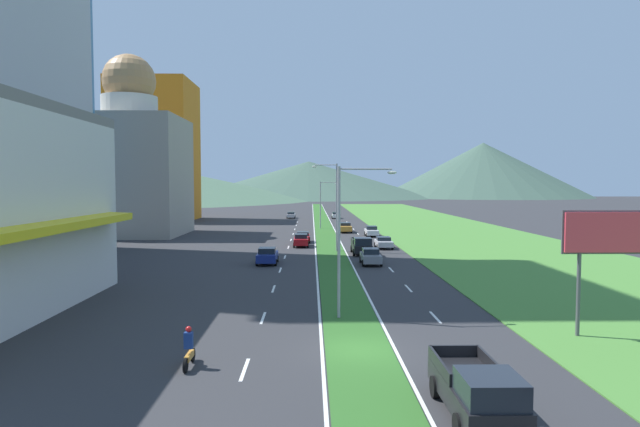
% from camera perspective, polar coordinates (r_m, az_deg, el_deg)
% --- Properties ---
extents(ground_plane, '(600.00, 600.00, 0.00)m').
position_cam_1_polar(ground_plane, '(26.25, 4.16, -14.37)').
color(ground_plane, '#2D2D30').
extents(grass_median, '(3.20, 240.00, 0.06)m').
position_cam_1_polar(grass_median, '(85.32, 0.58, -2.10)').
color(grass_median, '#2D6023').
rests_on(grass_median, ground_plane).
extents(grass_verge_right, '(24.00, 240.00, 0.06)m').
position_cam_1_polar(grass_verge_right, '(88.30, 14.07, -2.02)').
color(grass_verge_right, '#477F33').
rests_on(grass_verge_right, ground_plane).
extents(lane_dash_left_2, '(0.16, 2.80, 0.01)m').
position_cam_1_polar(lane_dash_left_2, '(23.98, -8.02, -16.10)').
color(lane_dash_left_2, silver).
rests_on(lane_dash_left_2, ground_plane).
extents(lane_dash_left_3, '(0.16, 2.80, 0.01)m').
position_cam_1_polar(lane_dash_left_3, '(32.33, -6.07, -10.98)').
color(lane_dash_left_3, silver).
rests_on(lane_dash_left_3, ground_plane).
extents(lane_dash_left_4, '(0.16, 2.80, 0.01)m').
position_cam_1_polar(lane_dash_left_4, '(40.86, -4.97, -7.98)').
color(lane_dash_left_4, silver).
rests_on(lane_dash_left_4, ground_plane).
extents(lane_dash_left_5, '(0.16, 2.80, 0.01)m').
position_cam_1_polar(lane_dash_left_5, '(49.47, -4.25, -6.01)').
color(lane_dash_left_5, silver).
rests_on(lane_dash_left_5, ground_plane).
extents(lane_dash_left_6, '(0.16, 2.80, 0.01)m').
position_cam_1_polar(lane_dash_left_6, '(58.12, -3.75, -4.63)').
color(lane_dash_left_6, silver).
rests_on(lane_dash_left_6, ground_plane).
extents(lane_dash_left_7, '(0.16, 2.80, 0.01)m').
position_cam_1_polar(lane_dash_left_7, '(66.80, -3.38, -3.60)').
color(lane_dash_left_7, silver).
rests_on(lane_dash_left_7, ground_plane).
extents(lane_dash_left_8, '(0.16, 2.80, 0.01)m').
position_cam_1_polar(lane_dash_left_8, '(75.51, -3.10, -2.82)').
color(lane_dash_left_8, silver).
rests_on(lane_dash_left_8, ground_plane).
extents(lane_dash_left_9, '(0.16, 2.80, 0.01)m').
position_cam_1_polar(lane_dash_left_9, '(84.22, -2.88, -2.19)').
color(lane_dash_left_9, silver).
rests_on(lane_dash_left_9, ground_plane).
extents(lane_dash_left_10, '(0.16, 2.80, 0.01)m').
position_cam_1_polar(lane_dash_left_10, '(92.94, -2.69, -1.68)').
color(lane_dash_left_10, silver).
rests_on(lane_dash_left_10, ground_plane).
extents(lane_dash_left_11, '(0.16, 2.80, 0.01)m').
position_cam_1_polar(lane_dash_left_11, '(101.68, -2.54, -1.26)').
color(lane_dash_left_11, silver).
rests_on(lane_dash_left_11, ground_plane).
extents(lane_dash_left_12, '(0.16, 2.80, 0.01)m').
position_cam_1_polar(lane_dash_left_12, '(110.41, -2.42, -0.91)').
color(lane_dash_left_12, silver).
rests_on(lane_dash_left_12, ground_plane).
extents(lane_dash_right_2, '(0.16, 2.80, 0.01)m').
position_cam_1_polar(lane_dash_right_2, '(24.92, 16.90, -15.46)').
color(lane_dash_right_2, silver).
rests_on(lane_dash_right_2, ground_plane).
extents(lane_dash_right_3, '(0.16, 2.80, 0.01)m').
position_cam_1_polar(lane_dash_right_3, '(33.04, 12.16, -10.73)').
color(lane_dash_right_3, silver).
rests_on(lane_dash_right_3, ground_plane).
extents(lane_dash_right_4, '(0.16, 2.80, 0.01)m').
position_cam_1_polar(lane_dash_right_4, '(41.42, 9.39, -7.86)').
color(lane_dash_right_4, silver).
rests_on(lane_dash_right_4, ground_plane).
extents(lane_dash_right_5, '(0.16, 2.80, 0.01)m').
position_cam_1_polar(lane_dash_right_5, '(49.93, 7.58, -5.94)').
color(lane_dash_right_5, silver).
rests_on(lane_dash_right_5, ground_plane).
extents(lane_dash_right_6, '(0.16, 2.80, 0.01)m').
position_cam_1_polar(lane_dash_right_6, '(58.52, 6.31, -4.59)').
color(lane_dash_right_6, silver).
rests_on(lane_dash_right_6, ground_plane).
extents(lane_dash_right_7, '(0.16, 2.80, 0.01)m').
position_cam_1_polar(lane_dash_right_7, '(67.15, 5.36, -3.58)').
color(lane_dash_right_7, silver).
rests_on(lane_dash_right_7, ground_plane).
extents(lane_dash_right_8, '(0.16, 2.80, 0.01)m').
position_cam_1_polar(lane_dash_right_8, '(75.81, 4.64, -2.80)').
color(lane_dash_right_8, silver).
rests_on(lane_dash_right_8, ground_plane).
extents(lane_dash_right_9, '(0.16, 2.80, 0.01)m').
position_cam_1_polar(lane_dash_right_9, '(84.49, 4.06, -2.18)').
color(lane_dash_right_9, silver).
rests_on(lane_dash_right_9, ground_plane).
extents(lane_dash_right_10, '(0.16, 2.80, 0.01)m').
position_cam_1_polar(lane_dash_right_10, '(93.19, 3.59, -1.67)').
color(lane_dash_right_10, silver).
rests_on(lane_dash_right_10, ground_plane).
extents(lane_dash_right_11, '(0.16, 2.80, 0.01)m').
position_cam_1_polar(lane_dash_right_11, '(101.90, 3.20, -1.25)').
color(lane_dash_right_11, silver).
rests_on(lane_dash_right_11, ground_plane).
extents(lane_dash_right_12, '(0.16, 2.80, 0.01)m').
position_cam_1_polar(lane_dash_right_12, '(110.62, 2.87, -0.90)').
color(lane_dash_right_12, silver).
rests_on(lane_dash_right_12, ground_plane).
extents(edge_line_median_left, '(0.16, 240.00, 0.01)m').
position_cam_1_polar(edge_line_median_left, '(85.30, -0.60, -2.12)').
color(edge_line_median_left, silver).
rests_on(edge_line_median_left, ground_plane).
extents(edge_line_median_right, '(0.16, 240.00, 0.01)m').
position_cam_1_polar(edge_line_median_right, '(85.39, 1.75, -2.11)').
color(edge_line_median_right, silver).
rests_on(edge_line_median_right, ground_plane).
extents(domed_building, '(15.80, 15.80, 27.55)m').
position_cam_1_polar(domed_building, '(87.62, -19.48, 4.94)').
color(domed_building, '#9E9384').
rests_on(domed_building, ground_plane).
extents(midrise_colored, '(16.36, 16.36, 29.82)m').
position_cam_1_polar(midrise_colored, '(121.59, -17.15, 6.36)').
color(midrise_colored, orange).
rests_on(midrise_colored, ground_plane).
extents(hill_far_left, '(217.86, 217.86, 23.50)m').
position_cam_1_polar(hill_far_left, '(277.01, -24.00, 3.72)').
color(hill_far_left, '#47664C').
rests_on(hill_far_left, ground_plane).
extents(hill_far_center, '(141.38, 141.38, 20.46)m').
position_cam_1_polar(hill_far_center, '(305.25, -1.20, 3.64)').
color(hill_far_center, '#3D5647').
rests_on(hill_far_center, ground_plane).
extents(hill_far_right, '(120.81, 120.81, 31.88)m').
position_cam_1_polar(hill_far_right, '(330.62, 16.93, 4.46)').
color(hill_far_right, '#3D5647').
rests_on(hill_far_right, ground_plane).
extents(street_lamp_near, '(3.47, 0.41, 8.92)m').
position_cam_1_polar(street_lamp_near, '(31.27, 2.78, -1.78)').
color(street_lamp_near, '#99999E').
rests_on(street_lamp_near, ground_plane).
extents(street_lamp_mid, '(2.96, 0.48, 10.24)m').
position_cam_1_polar(street_lamp_mid, '(62.43, 1.52, 1.29)').
color(street_lamp_mid, '#99999E').
rests_on(street_lamp_mid, ground_plane).
extents(street_lamp_far, '(3.10, 0.32, 8.27)m').
position_cam_1_polar(street_lamp_far, '(93.65, 0.27, 1.32)').
color(street_lamp_far, '#99999E').
rests_on(street_lamp_far, ground_plane).
extents(billboard_roadside, '(5.76, 0.28, 6.56)m').
position_cam_1_polar(billboard_roadside, '(31.40, 29.13, -2.40)').
color(billboard_roadside, '#4C4C51').
rests_on(billboard_roadside, ground_plane).
extents(car_0, '(1.93, 4.64, 1.42)m').
position_cam_1_polar(car_0, '(122.56, -3.10, -0.16)').
color(car_0, '#B2B2B7').
rests_on(car_0, ground_plane).
extents(car_1, '(1.91, 4.31, 1.55)m').
position_cam_1_polar(car_1, '(80.76, 5.50, -1.88)').
color(car_1, silver).
rests_on(car_1, ground_plane).
extents(car_3, '(1.94, 4.22, 1.43)m').
position_cam_1_polar(car_3, '(72.32, -1.82, -2.50)').
color(car_3, maroon).
rests_on(car_3, ground_plane).
extents(car_4, '(1.86, 4.30, 1.43)m').
position_cam_1_polar(car_4, '(121.68, 1.70, -0.18)').
color(car_4, silver).
rests_on(car_4, ground_plane).
extents(car_5, '(1.93, 4.09, 1.58)m').
position_cam_1_polar(car_5, '(52.80, 5.41, -4.57)').
color(car_5, slate).
rests_on(car_5, ground_plane).
extents(car_6, '(2.00, 4.71, 1.56)m').
position_cam_1_polar(car_6, '(87.12, 2.71, -1.48)').
color(car_6, '#C6842D').
rests_on(car_6, ground_plane).
extents(car_7, '(1.92, 4.21, 1.61)m').
position_cam_1_polar(car_7, '(67.42, -2.02, -2.85)').
color(car_7, maroon).
rests_on(car_7, ground_plane).
extents(car_8, '(2.00, 4.08, 1.40)m').
position_cam_1_polar(car_8, '(66.06, 6.78, -3.07)').
color(car_8, '#B2B2B7').
rests_on(car_8, ground_plane).
extents(car_9, '(2.03, 4.18, 1.63)m').
position_cam_1_polar(car_9, '(53.18, -5.62, -4.49)').
color(car_9, navy).
rests_on(car_9, ground_plane).
extents(pickup_truck_0, '(2.18, 5.40, 2.00)m').
position_cam_1_polar(pickup_truck_0, '(19.54, 16.41, -17.72)').
color(pickup_truck_0, black).
rests_on(pickup_truck_0, ground_plane).
extents(pickup_truck_1, '(2.18, 5.40, 2.00)m').
position_cam_1_polar(pickup_truck_1, '(60.09, 4.45, -3.44)').
color(pickup_truck_1, black).
rests_on(pickup_truck_1, ground_plane).
extents(motorcycle_rider, '(0.36, 2.00, 1.80)m').
position_cam_1_polar(motorcycle_rider, '(24.47, -13.76, -13.94)').
color(motorcycle_rider, black).
rests_on(motorcycle_rider, ground_plane).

